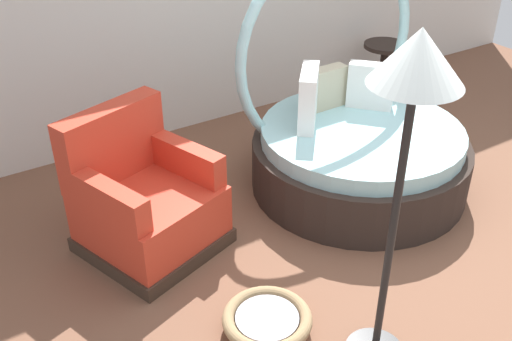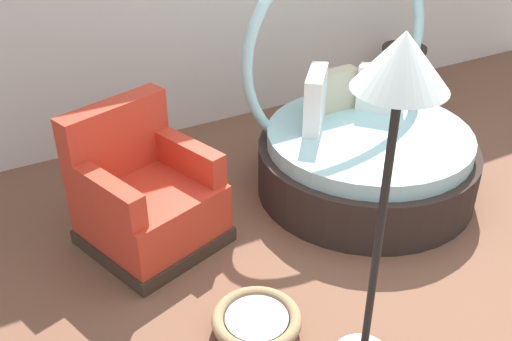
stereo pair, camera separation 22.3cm
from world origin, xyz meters
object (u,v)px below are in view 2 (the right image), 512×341
(round_daybed, at_px, (362,145))
(side_table, at_px, (404,56))
(pet_basket, at_px, (257,322))
(floor_lamp, at_px, (398,100))
(red_armchair, at_px, (145,198))

(round_daybed, distance_m, side_table, 1.85)
(pet_basket, height_order, floor_lamp, floor_lamp)
(round_daybed, bearing_deg, side_table, 39.97)
(round_daybed, relative_size, side_table, 3.47)
(round_daybed, height_order, side_table, round_daybed)
(red_armchair, xyz_separation_m, pet_basket, (0.24, -1.11, -0.26))
(round_daybed, xyz_separation_m, floor_lamp, (-1.03, -1.42, 1.17))
(red_armchair, distance_m, floor_lamp, 2.07)
(pet_basket, relative_size, floor_lamp, 0.28)
(round_daybed, xyz_separation_m, red_armchair, (-1.67, 0.15, -0.03))
(pet_basket, height_order, side_table, side_table)
(side_table, relative_size, floor_lamp, 0.29)
(red_armchair, relative_size, pet_basket, 1.97)
(red_armchair, height_order, pet_basket, red_armchair)
(pet_basket, bearing_deg, red_armchair, 101.98)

